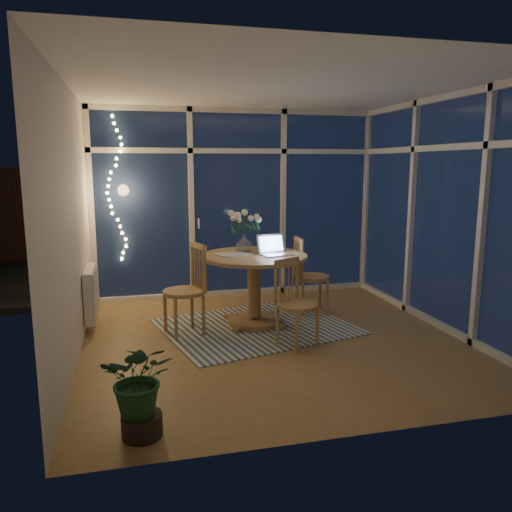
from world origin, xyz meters
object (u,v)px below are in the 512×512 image
at_px(dining_table, 254,290).
at_px(flower_vase, 244,243).
at_px(chair_right, 312,275).
at_px(potted_plant, 140,384).
at_px(laptop, 276,244).
at_px(chair_left, 184,290).
at_px(chair_front, 298,303).

height_order(dining_table, flower_vase, flower_vase).
relative_size(chair_right, potted_plant, 1.29).
relative_size(laptop, flower_vase, 1.62).
xyz_separation_m(chair_right, laptop, (-0.56, -0.34, 0.46)).
height_order(dining_table, potted_plant, dining_table).
height_order(laptop, flower_vase, laptop).
height_order(dining_table, chair_left, chair_left).
distance_m(laptop, potted_plant, 2.69).
bearing_deg(dining_table, laptop, -18.44).
height_order(dining_table, chair_front, chair_front).
xyz_separation_m(chair_left, chair_front, (1.09, -0.65, -0.05)).
bearing_deg(laptop, potted_plant, -140.64).
height_order(chair_right, flower_vase, flower_vase).
bearing_deg(potted_plant, dining_table, 58.89).
relative_size(chair_right, flower_vase, 4.68).
distance_m(chair_right, flower_vase, 0.97).
xyz_separation_m(chair_front, laptop, (-0.02, 0.72, 0.50)).
distance_m(dining_table, potted_plant, 2.56).
xyz_separation_m(chair_left, flower_vase, (0.76, 0.37, 0.43)).
relative_size(chair_left, laptop, 2.98).
bearing_deg(laptop, chair_left, 169.72).
bearing_deg(chair_left, potted_plant, -30.18).
height_order(chair_front, laptop, laptop).
bearing_deg(chair_right, laptop, 124.89).
bearing_deg(laptop, flower_vase, 121.46).
xyz_separation_m(dining_table, chair_left, (-0.83, -0.15, 0.09)).
distance_m(chair_front, potted_plant, 2.11).
distance_m(chair_left, laptop, 1.16).
height_order(flower_vase, potted_plant, flower_vase).
distance_m(chair_right, laptop, 0.80).
bearing_deg(dining_table, chair_left, -169.57).
bearing_deg(dining_table, potted_plant, -121.11).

